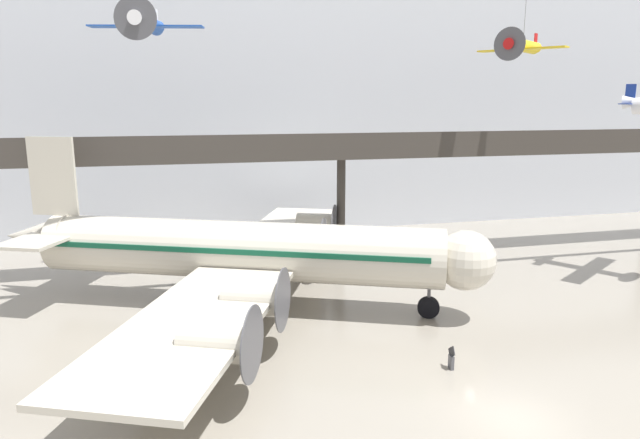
{
  "coord_description": "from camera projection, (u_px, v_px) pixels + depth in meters",
  "views": [
    {
      "loc": [
        -12.67,
        -18.4,
        12.7
      ],
      "look_at": [
        -4.64,
        13.58,
        5.79
      ],
      "focal_mm": 32.0,
      "sensor_mm": 36.0,
      "label": 1
    }
  ],
  "objects": [
    {
      "name": "suspended_plane_blue_trainer",
      "position": [
        147.0,
        23.0,
        39.86
      ],
      "size": [
        7.96,
        6.59,
        6.72
      ],
      "rotation": [
        0.0,
        0.0,
        4.5
      ],
      "color": "#1E4CAD"
    },
    {
      "name": "airliner_silver_main",
      "position": [
        238.0,
        251.0,
        35.14
      ],
      "size": [
        29.48,
        34.65,
        10.46
      ],
      "rotation": [
        0.0,
        0.0,
        -0.42
      ],
      "color": "beige",
      "rests_on": "ground"
    },
    {
      "name": "mezzanine_walkway",
      "position": [
        345.0,
        154.0,
        44.22
      ],
      "size": [
        110.0,
        3.2,
        10.31
      ],
      "color": "#38332D",
      "rests_on": "ground"
    },
    {
      "name": "ground_plane",
      "position": [
        512.0,
        420.0,
        23.09
      ],
      "size": [
        260.0,
        260.0,
        0.0
      ],
      "primitive_type": "plane",
      "color": "gray"
    },
    {
      "name": "hangar_back_wall",
      "position": [
        308.0,
        92.0,
        55.43
      ],
      "size": [
        140.0,
        3.0,
        26.97
      ],
      "color": "silver",
      "rests_on": "ground"
    },
    {
      "name": "info_sign_pedestal",
      "position": [
        451.0,
        360.0,
        27.41
      ],
      "size": [
        0.19,
        0.78,
        1.24
      ],
      "rotation": [
        0.0,
        0.0,
        -0.07
      ],
      "color": "#4C4C51",
      "rests_on": "ground"
    },
    {
      "name": "suspended_plane_yellow_lowwing",
      "position": [
        523.0,
        46.0,
        40.42
      ],
      "size": [
        5.29,
        5.73,
        7.88
      ],
      "rotation": [
        0.0,
        0.0,
        3.75
      ],
      "color": "yellow"
    }
  ]
}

